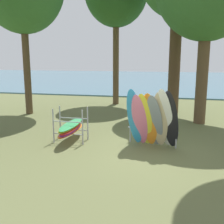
{
  "coord_description": "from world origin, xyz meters",
  "views": [
    {
      "loc": [
        0.79,
        -8.46,
        3.05
      ],
      "look_at": [
        -1.29,
        0.88,
        1.1
      ],
      "focal_mm": 43.48,
      "sensor_mm": 36.0,
      "label": 1
    }
  ],
  "objects": [
    {
      "name": "board_storage_rack",
      "position": [
        -2.78,
        0.58,
        0.52
      ],
      "size": [
        1.15,
        2.13,
        1.25
      ],
      "color": "#9EA0A5",
      "rests_on": "ground"
    },
    {
      "name": "leaning_board_pile",
      "position": [
        0.19,
        0.44,
        0.98
      ],
      "size": [
        1.92,
        1.17,
        2.1
      ],
      "color": "#2D8ED1",
      "rests_on": "ground"
    },
    {
      "name": "lake_water",
      "position": [
        0.0,
        29.91,
        0.05
      ],
      "size": [
        80.0,
        36.0,
        0.1
      ],
      "primitive_type": "cube",
      "color": "#477084",
      "rests_on": "ground"
    },
    {
      "name": "ground_plane",
      "position": [
        0.0,
        0.0,
        0.0
      ],
      "size": [
        80.0,
        80.0,
        0.0
      ],
      "primitive_type": "plane",
      "color": "#60663D"
    }
  ]
}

